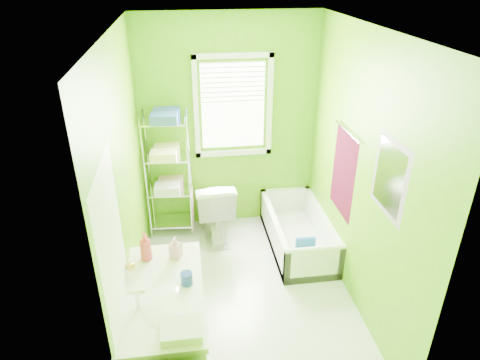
{
  "coord_description": "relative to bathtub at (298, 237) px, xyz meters",
  "views": [
    {
      "loc": [
        -0.53,
        -3.33,
        3.06
      ],
      "look_at": [
        -0.03,
        0.25,
        1.2
      ],
      "focal_mm": 32.0,
      "sensor_mm": 36.0,
      "label": 1
    }
  ],
  "objects": [
    {
      "name": "ground",
      "position": [
        -0.73,
        -0.73,
        -0.14
      ],
      "size": [
        2.9,
        2.9,
        0.0
      ],
      "primitive_type": "plane",
      "color": "silver",
      "rests_on": "ground"
    },
    {
      "name": "room_envelope",
      "position": [
        -0.73,
        -0.73,
        1.4
      ],
      "size": [
        2.14,
        2.94,
        2.62
      ],
      "color": "#519207",
      "rests_on": "ground"
    },
    {
      "name": "window",
      "position": [
        -0.68,
        0.7,
        1.47
      ],
      "size": [
        0.92,
        0.05,
        1.22
      ],
      "color": "white",
      "rests_on": "ground"
    },
    {
      "name": "door",
      "position": [
        -1.77,
        -1.72,
        0.86
      ],
      "size": [
        0.09,
        0.8,
        2.0
      ],
      "color": "white",
      "rests_on": "ground"
    },
    {
      "name": "right_wall_decor",
      "position": [
        0.31,
        -0.75,
        1.18
      ],
      "size": [
        0.04,
        1.48,
        1.17
      ],
      "color": "#45081C",
      "rests_on": "ground"
    },
    {
      "name": "bathtub",
      "position": [
        0.0,
        0.0,
        0.0
      ],
      "size": [
        0.65,
        1.38,
        0.45
      ],
      "color": "white",
      "rests_on": "ground"
    },
    {
      "name": "toilet",
      "position": [
        -0.97,
        0.37,
        0.26
      ],
      "size": [
        0.49,
        0.82,
        0.81
      ],
      "primitive_type": "imported",
      "rotation": [
        0.0,
        0.0,
        3.19
      ],
      "color": "white",
      "rests_on": "ground"
    },
    {
      "name": "vanity",
      "position": [
        -1.49,
        -1.57,
        0.32
      ],
      "size": [
        0.6,
        1.17,
        1.13
      ],
      "color": "white",
      "rests_on": "ground"
    },
    {
      "name": "wire_shelf_unit",
      "position": [
        -1.46,
        0.55,
        0.82
      ],
      "size": [
        0.55,
        0.44,
        1.58
      ],
      "color": "silver",
      "rests_on": "ground"
    }
  ]
}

